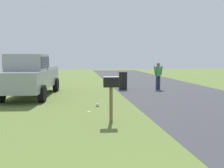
% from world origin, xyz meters
% --- Properties ---
extents(mailbox, '(0.23, 0.46, 1.39)m').
position_xyz_m(mailbox, '(6.04, -0.42, 1.10)').
color(mailbox, brown).
rests_on(mailbox, ground).
extents(pickup_truck, '(5.55, 2.41, 2.09)m').
position_xyz_m(pickup_truck, '(11.53, 2.84, 1.10)').
color(pickup_truck, '#93999E').
rests_on(pickup_truck, ground).
extents(trash_bin, '(0.53, 0.53, 1.07)m').
position_xyz_m(trash_bin, '(13.73, -2.19, 0.54)').
color(trash_bin, black).
rests_on(trash_bin, ground).
extents(pedestrian, '(0.30, 0.57, 1.63)m').
position_xyz_m(pedestrian, '(13.42, -4.28, 0.94)').
color(pedestrian, '#2D3351').
rests_on(pedestrian, ground).
extents(litter_bag_midfield_b, '(0.14, 0.14, 0.14)m').
position_xyz_m(litter_bag_midfield_b, '(8.57, -0.22, 0.07)').
color(litter_bag_midfield_b, silver).
rests_on(litter_bag_midfield_b, ground).
extents(litter_wrapper_by_mailbox, '(0.15, 0.14, 0.01)m').
position_xyz_m(litter_wrapper_by_mailbox, '(7.67, 0.17, 0.00)').
color(litter_wrapper_by_mailbox, silver).
rests_on(litter_wrapper_by_mailbox, ground).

